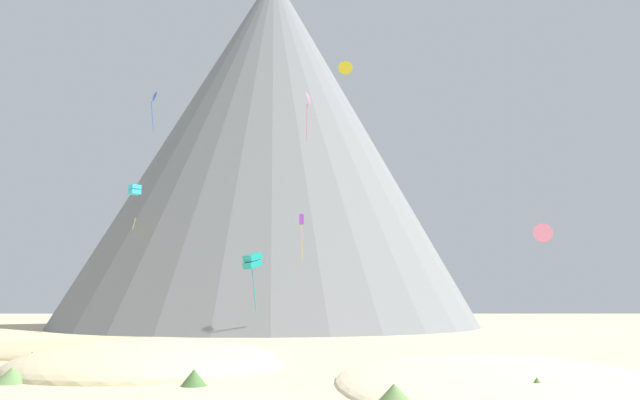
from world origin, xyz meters
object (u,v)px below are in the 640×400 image
Objects in this scene: bush_ridge_crest at (394,398)px; kite_cyan_mid at (135,190)px; rock_massif at (276,148)px; kite_blue_high at (154,97)px; bush_near_left at (32,358)px; bush_scatter_east at (538,390)px; kite_gold_mid at (134,224)px; bush_mid_center at (12,375)px; kite_pink_low at (543,232)px; kite_yellow_high at (345,68)px; kite_teal_low at (252,261)px; kite_violet_low at (302,228)px; bush_far_left at (194,377)px; kite_rainbow_mid at (309,100)px.

kite_cyan_mid reaches higher than bush_ridge_crest.
rock_massif reaches higher than kite_blue_high.
rock_massif is (11.42, 66.27, 31.99)m from bush_near_left.
bush_scatter_east is 32.14m from bush_near_left.
kite_blue_high reaches higher than kite_gold_mid.
bush_mid_center is (-24.57, 6.35, -0.13)m from bush_scatter_east.
kite_pink_low is 0.97× the size of kite_yellow_high.
kite_pink_low is at bearing 18.92° from kite_teal_low.
kite_violet_low reaches higher than bush_near_left.
bush_ridge_crest is at bearing -160.22° from bush_scatter_east.
kite_pink_low is at bearing 18.58° from kite_blue_high.
kite_cyan_mid is at bearing 112.84° from bush_far_left.
kite_cyan_mid is (-13.05, 30.99, 15.31)m from bush_far_left.
bush_far_left reaches higher than bush_mid_center.
bush_scatter_east is 1.03× the size of bush_far_left.
kite_violet_low reaches higher than kite_teal_low.
rock_massif is at bearing -145.68° from kite_cyan_mid.
rock_massif is 35.25m from kite_gold_mid.
kite_yellow_high reaches higher than bush_mid_center.
kite_blue_high is at bearing 121.64° from bush_scatter_east.
kite_violet_low is (17.16, 29.94, 12.44)m from bush_near_left.
kite_cyan_mid is 0.26× the size of kite_violet_low.
bush_ridge_crest is 0.37× the size of kite_violet_low.
bush_ridge_crest is 1.25× the size of kite_yellow_high.
bush_scatter_east is 65.07m from kite_blue_high.
kite_gold_mid reaches higher than kite_violet_low.
bush_ridge_crest is 1.30× the size of kite_pink_low.
kite_pink_low is at bearing 2.67° from bush_near_left.
kite_yellow_high reaches higher than kite_violet_low.
bush_scatter_east is 15.95m from bush_far_left.
kite_pink_low is 24.90m from kite_rainbow_mid.
kite_teal_low is (15.43, -20.09, -22.70)m from kite_blue_high.
kite_teal_low is (13.12, 13.32, 7.35)m from bush_near_left.
kite_violet_low reaches higher than kite_pink_low.
kite_rainbow_mid is at bearing 116.61° from kite_cyan_mid.
bush_mid_center is 43.52m from kite_violet_low.
kite_violet_low is (13.74, 39.37, 12.46)m from bush_mid_center.
kite_blue_high is at bearing 109.14° from bush_far_left.
kite_gold_mid is (-34.51, 57.28, 14.35)m from bush_scatter_east.
kite_pink_low is 53.70m from kite_blue_high.
kite_blue_high is at bearing 54.38° from kite_rainbow_mid.
bush_mid_center is 0.33× the size of kite_blue_high.
bush_mid_center is at bearing 173.39° from bush_far_left.
kite_yellow_high is (-13.14, 20.56, 20.88)m from kite_pink_low.
kite_yellow_high reaches higher than kite_gold_mid.
kite_blue_high is (-37.64, 31.76, 21.42)m from kite_pink_low.
bush_near_left reaches higher than bush_mid_center.
bush_mid_center is at bearing -70.04° from bush_near_left.
kite_yellow_high is at bearing 45.03° from bush_near_left.
bush_near_left is 16.68m from bush_far_left.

